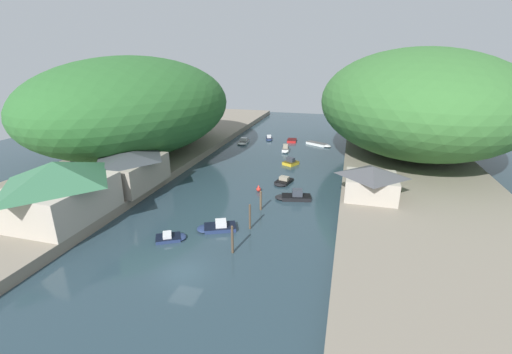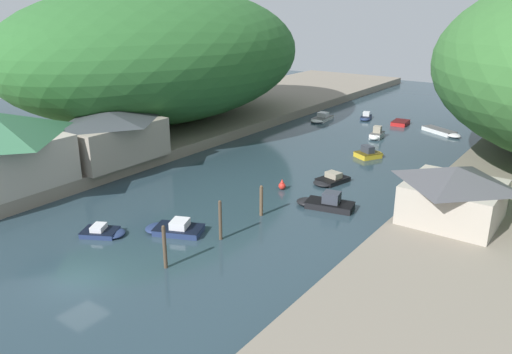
% 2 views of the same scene
% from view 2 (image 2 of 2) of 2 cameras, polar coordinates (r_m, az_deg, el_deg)
% --- Properties ---
extents(water_surface, '(130.00, 130.00, 0.00)m').
position_cam_2_polar(water_surface, '(54.31, 6.92, 1.64)').
color(water_surface, '#283D47').
rests_on(water_surface, ground).
extents(left_bank, '(22.00, 120.00, 1.22)m').
position_cam_2_polar(left_bank, '(68.52, -10.95, 5.66)').
color(left_bank, gray).
rests_on(left_bank, ground).
extents(hillside_left, '(32.03, 44.84, 17.52)m').
position_cam_2_polar(hillside_left, '(69.04, -10.99, 13.66)').
color(hillside_left, '#2D662D').
rests_on(hillside_left, left_bank).
extents(boathouse_shed, '(7.11, 10.73, 4.89)m').
position_cam_2_polar(boathouse_shed, '(52.37, -16.26, 4.59)').
color(boathouse_shed, gray).
rests_on(boathouse_shed, left_bank).
extents(right_bank_cottage, '(6.87, 6.83, 4.11)m').
position_cam_2_polar(right_bank_cottage, '(38.78, 21.68, -1.68)').
color(right_bank_cottage, '#B2A899').
rests_on(right_bank_cottage, right_bank).
extents(boat_mid_channel, '(2.78, 4.09, 0.99)m').
position_cam_2_polar(boat_mid_channel, '(48.22, 8.49, -0.33)').
color(boat_mid_channel, black).
rests_on(boat_mid_channel, water_surface).
extents(boat_white_cruiser, '(2.23, 4.93, 1.12)m').
position_cam_2_polar(boat_white_cruiser, '(74.22, 7.48, 6.67)').
color(boat_white_cruiser, white).
rests_on(boat_white_cruiser, water_surface).
extents(boat_red_skiff, '(5.14, 2.76, 1.47)m').
position_cam_2_polar(boat_red_skiff, '(42.31, 7.86, -2.94)').
color(boat_red_skiff, black).
rests_on(boat_red_skiff, water_surface).
extents(boat_open_rowboat, '(6.03, 4.38, 0.55)m').
position_cam_2_polar(boat_open_rowboat, '(70.23, 20.60, 4.82)').
color(boat_open_rowboat, white).
rests_on(boat_open_rowboat, water_surface).
extents(boat_near_quay, '(4.81, 3.58, 1.05)m').
position_cam_2_polar(boat_near_quay, '(38.08, -9.43, -5.82)').
color(boat_near_quay, navy).
rests_on(boat_near_quay, water_surface).
extents(boat_far_right_bank, '(3.25, 3.65, 1.35)m').
position_cam_2_polar(boat_far_right_bank, '(57.21, 12.90, 2.64)').
color(boat_far_right_bank, gold).
rests_on(boat_far_right_bank, water_surface).
extents(boat_navy_launch, '(2.27, 3.80, 1.03)m').
position_cam_2_polar(boat_navy_launch, '(76.30, 12.44, 6.70)').
color(boat_navy_launch, navy).
rests_on(boat_navy_launch, water_surface).
extents(boat_far_upstream, '(3.62, 3.04, 0.80)m').
position_cam_2_polar(boat_far_upstream, '(38.85, -16.97, -6.03)').
color(boat_far_upstream, navy).
rests_on(boat_far_upstream, water_surface).
extents(boat_small_dinghy, '(2.26, 3.87, 0.58)m').
position_cam_2_polar(boat_small_dinghy, '(74.30, 16.28, 6.03)').
color(boat_small_dinghy, red).
rests_on(boat_small_dinghy, water_surface).
extents(boat_cabin_cruiser, '(1.75, 3.38, 1.53)m').
position_cam_2_polar(boat_cabin_cruiser, '(65.47, 13.59, 4.72)').
color(boat_cabin_cruiser, white).
rests_on(boat_cabin_cruiser, water_surface).
extents(mooring_post_nearest, '(0.25, 0.25, 3.03)m').
position_cam_2_polar(mooring_post_nearest, '(32.82, -10.40, -7.84)').
color(mooring_post_nearest, '#4C3D2D').
rests_on(mooring_post_nearest, water_surface).
extents(mooring_post_second, '(0.25, 0.25, 3.06)m').
position_cam_2_polar(mooring_post_second, '(36.11, -4.10, -4.92)').
color(mooring_post_second, '#4C3D2D').
rests_on(mooring_post_second, water_surface).
extents(mooring_post_middle, '(0.29, 0.29, 2.59)m').
position_cam_2_polar(mooring_post_middle, '(40.13, 0.61, -2.69)').
color(mooring_post_middle, brown).
rests_on(mooring_post_middle, water_surface).
extents(channel_buoy_near, '(0.66, 0.66, 0.99)m').
position_cam_2_polar(channel_buoy_near, '(46.09, 3.00, -0.97)').
color(channel_buoy_near, red).
rests_on(channel_buoy_near, water_surface).
extents(person_on_quay, '(0.28, 0.41, 1.69)m').
position_cam_2_polar(person_on_quay, '(53.99, -11.68, 3.71)').
color(person_on_quay, '#282D3D').
rests_on(person_on_quay, left_bank).
extents(person_by_boathouse, '(0.26, 0.40, 1.69)m').
position_cam_2_polar(person_by_boathouse, '(47.55, -21.37, 0.64)').
color(person_by_boathouse, '#282D3D').
rests_on(person_by_boathouse, left_bank).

